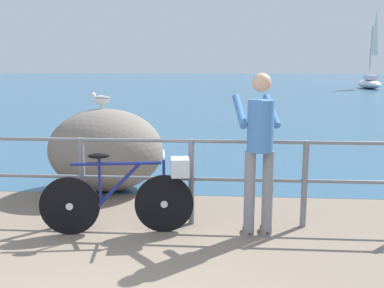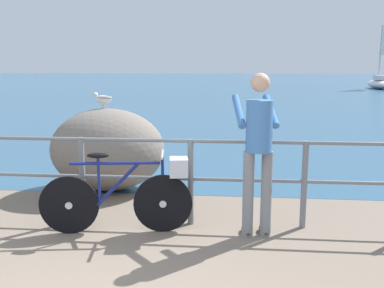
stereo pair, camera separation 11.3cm
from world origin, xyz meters
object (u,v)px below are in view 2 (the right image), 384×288
at_px(seagull, 103,99).
at_px(sailboat, 379,80).
at_px(breakwater_boulder_main, 108,149).
at_px(bicycle, 129,192).
at_px(person_at_railing, 258,147).

distance_m(seagull, sailboat, 32.17).
relative_size(breakwater_boulder_main, sailboat, 0.28).
distance_m(bicycle, sailboat, 33.44).
relative_size(bicycle, breakwater_boulder_main, 0.99).
bearing_deg(seagull, sailboat, -106.56).
distance_m(person_at_railing, sailboat, 32.88).
distance_m(bicycle, breakwater_boulder_main, 1.81).
xyz_separation_m(person_at_railing, seagull, (-2.21, 1.69, 0.37)).
relative_size(person_at_railing, breakwater_boulder_main, 1.04).
bearing_deg(sailboat, breakwater_boulder_main, 157.66).
xyz_separation_m(bicycle, breakwater_boulder_main, (-0.73, 1.65, 0.15)).
xyz_separation_m(seagull, sailboat, (13.50, 29.20, -0.66)).
bearing_deg(breakwater_boulder_main, bicycle, -66.17).
bearing_deg(bicycle, breakwater_boulder_main, 105.49).
bearing_deg(seagull, breakwater_boulder_main, 137.22).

